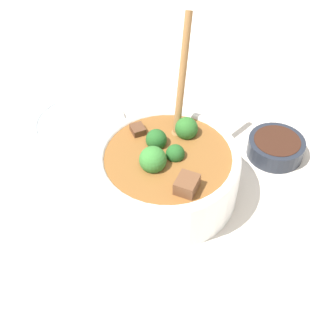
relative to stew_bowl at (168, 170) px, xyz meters
The scene contains 4 objects.
ground_plane 0.06m from the stew_bowl, behind, with size 4.00×4.00×0.00m, color silver.
stew_bowl is the anchor object (origin of this frame).
condiment_bowl 0.23m from the stew_bowl, 58.09° to the right, with size 0.11×0.11×0.04m.
empty_plate 0.26m from the stew_bowl, 52.56° to the left, with size 0.19×0.19×0.02m.
Camera 1 is at (-0.48, -0.06, 0.56)m, focal length 45.00 mm.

